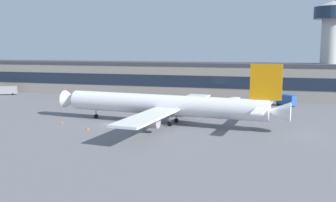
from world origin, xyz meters
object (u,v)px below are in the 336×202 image
(airliner, at_px, (167,105))
(fuel_truck, at_px, (5,90))
(control_tower, at_px, (331,39))
(follow_me_car, at_px, (131,98))
(traffic_cone_0, at_px, (62,122))
(belt_loader, at_px, (171,99))
(crew_van, at_px, (233,101))
(stair_truck, at_px, (286,100))
(traffic_cone_1, at_px, (88,128))

(airliner, xyz_separation_m, fuel_truck, (-76.54, 36.91, -2.74))
(control_tower, height_order, follow_me_car, control_tower)
(traffic_cone_0, bearing_deg, fuel_truck, 140.09)
(belt_loader, bearing_deg, traffic_cone_0, -111.17)
(belt_loader, height_order, crew_van, crew_van)
(follow_me_car, relative_size, fuel_truck, 0.51)
(crew_van, bearing_deg, fuel_truck, 177.36)
(control_tower, distance_m, stair_truck, 28.64)
(airliner, relative_size, traffic_cone_0, 102.82)
(traffic_cone_1, bearing_deg, airliner, 35.75)
(belt_loader, xyz_separation_m, traffic_cone_0, (-15.97, -41.24, -0.87))
(control_tower, bearing_deg, fuel_truck, -171.86)
(airliner, height_order, crew_van, airliner)
(stair_truck, relative_size, traffic_cone_0, 10.92)
(control_tower, xyz_separation_m, crew_van, (-30.11, -21.05, -19.50))
(belt_loader, bearing_deg, follow_me_car, -177.04)
(traffic_cone_0, xyz_separation_m, traffic_cone_1, (9.44, -4.66, 0.02))
(airliner, xyz_separation_m, traffic_cone_0, (-24.78, -6.39, -4.35))
(airliner, bearing_deg, crew_van, 69.85)
(control_tower, distance_m, crew_van, 41.59)
(fuel_truck, bearing_deg, crew_van, -2.64)
(traffic_cone_1, bearing_deg, stair_truck, 48.23)
(control_tower, distance_m, traffic_cone_1, 89.15)
(fuel_truck, relative_size, traffic_cone_0, 15.58)
(control_tower, height_order, traffic_cone_1, control_tower)
(belt_loader, distance_m, traffic_cone_0, 44.24)
(crew_van, distance_m, fuel_truck, 88.69)
(follow_me_car, xyz_separation_m, traffic_cone_1, (7.47, -45.18, -0.79))
(crew_van, bearing_deg, control_tower, 34.96)
(belt_loader, distance_m, traffic_cone_1, 46.37)
(crew_van, bearing_deg, belt_loader, 174.44)
(follow_me_car, height_order, traffic_cone_1, follow_me_car)
(control_tower, xyz_separation_m, traffic_cone_0, (-66.93, -60.26, -20.68))
(airliner, height_order, traffic_cone_0, airliner)
(control_tower, xyz_separation_m, fuel_truck, (-118.70, -16.97, -19.08))
(fuel_truck, height_order, traffic_cone_1, fuel_truck)
(control_tower, bearing_deg, crew_van, -145.04)
(stair_truck, xyz_separation_m, fuel_truck, (-104.69, -0.73, -0.10))
(crew_van, xyz_separation_m, traffic_cone_0, (-36.83, -39.22, -1.18))
(control_tower, xyz_separation_m, belt_loader, (-50.96, -19.02, -19.81))
(control_tower, xyz_separation_m, stair_truck, (-14.01, -16.23, -18.98))
(stair_truck, bearing_deg, control_tower, 49.21)
(follow_me_car, bearing_deg, stair_truck, 3.94)
(follow_me_car, bearing_deg, traffic_cone_1, -80.61)
(traffic_cone_0, bearing_deg, traffic_cone_1, -26.27)
(belt_loader, distance_m, fuel_truck, 67.77)
(airliner, xyz_separation_m, control_tower, (42.16, 53.88, 16.33))
(stair_truck, height_order, traffic_cone_1, stair_truck)
(follow_me_car, distance_m, fuel_truck, 53.81)
(belt_loader, xyz_separation_m, crew_van, (20.86, -2.03, 0.31))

